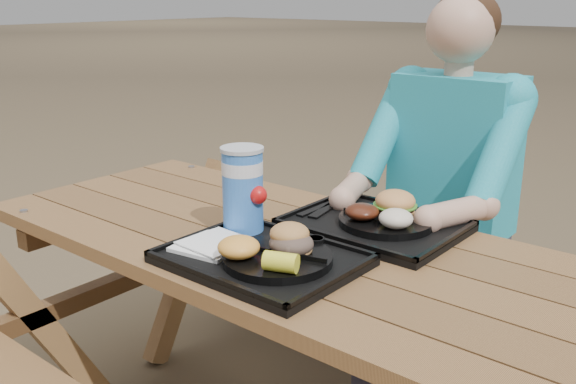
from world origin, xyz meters
The scene contains 17 objects.
picnic_table centered at (0.00, 0.00, 0.38)m, with size 1.80×1.49×0.75m, color #999999, non-canonical shape.
tray_near centered at (0.06, -0.17, 0.76)m, with size 0.45×0.35×0.02m, color black.
tray_far centered at (0.14, 0.20, 0.76)m, with size 0.45×0.35×0.02m, color black.
plate_near centered at (0.11, -0.17, 0.78)m, with size 0.26×0.26×0.02m, color black.
plate_far centered at (0.17, 0.21, 0.78)m, with size 0.26×0.26×0.02m, color black.
napkin_stack centered at (-0.08, -0.21, 0.78)m, with size 0.15×0.15×0.02m, color white.
soda_cup centered at (-0.10, -0.06, 0.88)m, with size 0.11×0.11×0.22m, color blue.
condiment_bbq centered at (0.05, -0.04, 0.78)m, with size 0.05×0.05×0.03m, color black.
condiment_mustard centered at (0.13, -0.05, 0.78)m, with size 0.05×0.05×0.03m, color gold.
sandwich centered at (0.13, -0.14, 0.84)m, with size 0.10×0.10×0.10m, color #C08243, non-canonical shape.
mac_cheese centered at (0.05, -0.24, 0.81)m, with size 0.10×0.10×0.05m, color #FFB343.
corn_cob centered at (0.18, -0.24, 0.81)m, with size 0.08×0.08×0.04m, color #FFF835, non-canonical shape.
cutlery_far centered at (-0.03, 0.20, 0.77)m, with size 0.03×0.17×0.01m, color black.
burger centered at (0.17, 0.26, 0.84)m, with size 0.11×0.11×0.10m, color #DD914E, non-canonical shape.
baked_beans centered at (0.13, 0.16, 0.81)m, with size 0.09×0.09×0.04m, color #4A1C0E.
potato_salad centered at (0.23, 0.16, 0.81)m, with size 0.09×0.09×0.05m, color #F3E5CE.
diner centered at (0.13, 0.68, 0.64)m, with size 0.48×0.84×1.28m, color teal, non-canonical shape.
Camera 1 is at (1.02, -1.23, 1.37)m, focal length 40.00 mm.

